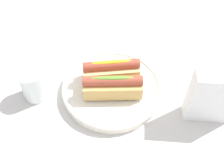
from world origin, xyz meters
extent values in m
plane|color=beige|center=(0.00, 0.00, 0.00)|extent=(2.40, 2.40, 0.00)
cylinder|color=silver|center=(-0.01, 0.01, 0.01)|extent=(0.27, 0.27, 0.02)
torus|color=silver|center=(-0.01, 0.01, 0.02)|extent=(0.27, 0.27, 0.01)
cube|color=#DBB270|center=(-0.01, -0.01, 0.05)|extent=(0.15, 0.05, 0.04)
cylinder|color=#A84733|center=(-0.01, -0.01, 0.08)|extent=(0.15, 0.03, 0.03)
ellipsoid|color=gold|center=(-0.01, -0.01, 0.09)|extent=(0.11, 0.01, 0.01)
cube|color=tan|center=(-0.01, 0.04, 0.05)|extent=(0.15, 0.06, 0.04)
cylinder|color=#A84733|center=(-0.01, 0.04, 0.08)|extent=(0.15, 0.03, 0.03)
ellipsoid|color=olive|center=(-0.01, 0.04, 0.09)|extent=(0.11, 0.02, 0.01)
cylinder|color=white|center=(0.20, 0.01, 0.04)|extent=(0.07, 0.07, 0.09)
cylinder|color=silver|center=(0.20, 0.01, 0.02)|extent=(0.06, 0.06, 0.05)
cube|color=white|center=(-0.24, 0.11, 0.07)|extent=(0.12, 0.06, 0.15)
camera|label=1|loc=(0.02, 0.45, 0.55)|focal=40.01mm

